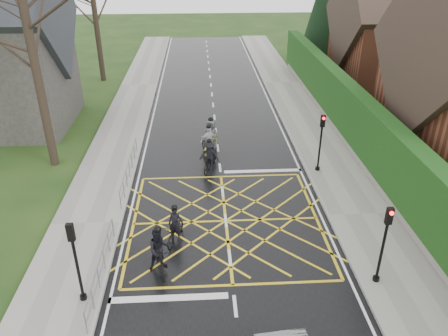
{
  "coord_description": "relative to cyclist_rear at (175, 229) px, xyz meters",
  "views": [
    {
      "loc": [
        -1.01,
        -15.75,
        10.94
      ],
      "look_at": [
        0.07,
        2.51,
        1.3
      ],
      "focal_mm": 35.0,
      "sensor_mm": 36.0,
      "label": 1
    }
  ],
  "objects": [
    {
      "name": "road",
      "position": [
        2.12,
        1.24,
        -0.54
      ],
      "size": [
        9.0,
        80.0,
        0.01
      ],
      "primitive_type": "cube",
      "color": "black",
      "rests_on": "ground"
    },
    {
      "name": "cyclist_front",
      "position": [
        1.58,
        7.83,
        0.15
      ],
      "size": [
        1.23,
        1.92,
        1.87
      ],
      "rotation": [
        0.0,
        0.0,
        0.41
      ],
      "color": "black",
      "rests_on": "ground"
    },
    {
      "name": "cyclist_mid",
      "position": [
        1.55,
        6.05,
        0.11
      ],
      "size": [
        1.2,
        1.95,
        1.79
      ],
      "rotation": [
        0.0,
        0.0,
        -0.31
      ],
      "color": "black",
      "rests_on": "ground"
    },
    {
      "name": "ground",
      "position": [
        2.12,
        1.24,
        -0.54
      ],
      "size": [
        120.0,
        120.0,
        0.0
      ],
      "primitive_type": "plane",
      "color": "black",
      "rests_on": "ground"
    },
    {
      "name": "traffic_light_se",
      "position": [
        7.22,
        -2.96,
        1.12
      ],
      "size": [
        0.24,
        0.31,
        3.21
      ],
      "rotation": [
        0.0,
        0.0,
        3.14
      ],
      "color": "black",
      "rests_on": "ground"
    },
    {
      "name": "sidewalk_right",
      "position": [
        8.12,
        1.24,
        -0.47
      ],
      "size": [
        3.0,
        80.0,
        0.15
      ],
      "primitive_type": "cube",
      "color": "gray",
      "rests_on": "ground"
    },
    {
      "name": "house_far",
      "position": [
        16.87,
        19.24,
        3.82
      ],
      "size": [
        9.8,
        8.8,
        10.3
      ],
      "color": "brown",
      "rests_on": "ground"
    },
    {
      "name": "cyclist_lead",
      "position": [
        1.72,
        8.43,
        0.17
      ],
      "size": [
        1.43,
        2.24,
        2.06
      ],
      "rotation": [
        0.0,
        0.0,
        -0.36
      ],
      "color": "gold",
      "rests_on": "ground"
    },
    {
      "name": "stone_wall",
      "position": [
        9.87,
        7.24,
        -0.19
      ],
      "size": [
        0.5,
        38.0,
        0.7
      ],
      "primitive_type": "cube",
      "color": "slate",
      "rests_on": "ground"
    },
    {
      "name": "conifer",
      "position": [
        12.87,
        27.24,
        4.45
      ],
      "size": [
        4.6,
        4.6,
        10.0
      ],
      "color": "black",
      "rests_on": "ground"
    },
    {
      "name": "railing_north",
      "position": [
        -2.53,
        5.24,
        0.25
      ],
      "size": [
        0.05,
        6.04,
        1.03
      ],
      "color": "slate",
      "rests_on": "ground"
    },
    {
      "name": "railing_south",
      "position": [
        -2.53,
        -2.26,
        0.24
      ],
      "size": [
        0.05,
        5.04,
        1.03
      ],
      "color": "slate",
      "rests_on": "ground"
    },
    {
      "name": "cyclist_rear",
      "position": [
        0.0,
        0.0,
        0.0
      ],
      "size": [
        1.09,
        1.81,
        1.67
      ],
      "rotation": [
        0.0,
        0.0,
        -0.31
      ],
      "color": "black",
      "rests_on": "ground"
    },
    {
      "name": "tree_near",
      "position": [
        -6.88,
        7.24,
        7.37
      ],
      "size": [
        9.24,
        9.24,
        11.44
      ],
      "color": "black",
      "rests_on": "ground"
    },
    {
      "name": "cyclist_back",
      "position": [
        -0.51,
        -1.72,
        0.18
      ],
      "size": [
        0.98,
        1.97,
        1.9
      ],
      "rotation": [
        0.0,
        0.0,
        0.24
      ],
      "color": "black",
      "rests_on": "ground"
    },
    {
      "name": "hedge",
      "position": [
        9.87,
        7.24,
        1.56
      ],
      "size": [
        0.9,
        38.0,
        2.8
      ],
      "primitive_type": "cube",
      "color": "#0E3610",
      "rests_on": "stone_wall"
    },
    {
      "name": "traffic_light_ne",
      "position": [
        7.22,
        5.44,
        1.12
      ],
      "size": [
        0.24,
        0.31,
        3.21
      ],
      "rotation": [
        0.0,
        0.0,
        3.14
      ],
      "color": "black",
      "rests_on": "ground"
    },
    {
      "name": "sidewalk_left",
      "position": [
        -3.88,
        1.24,
        -0.47
      ],
      "size": [
        3.0,
        80.0,
        0.15
      ],
      "primitive_type": "cube",
      "color": "gray",
      "rests_on": "ground"
    },
    {
      "name": "traffic_light_sw",
      "position": [
        -2.98,
        -3.25,
        1.12
      ],
      "size": [
        0.24,
        0.31,
        3.21
      ],
      "color": "black",
      "rests_on": "ground"
    }
  ]
}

